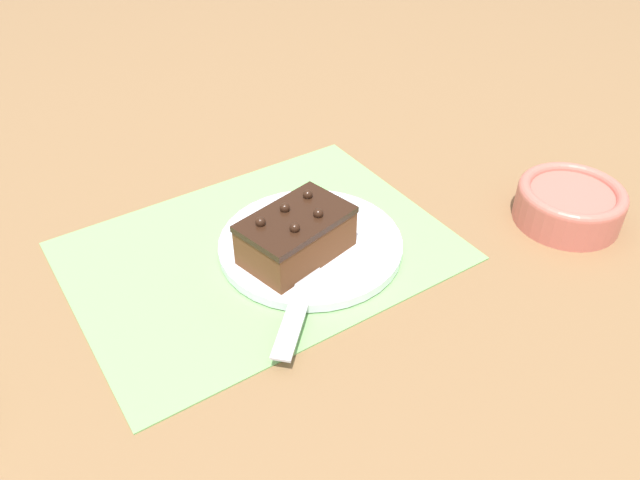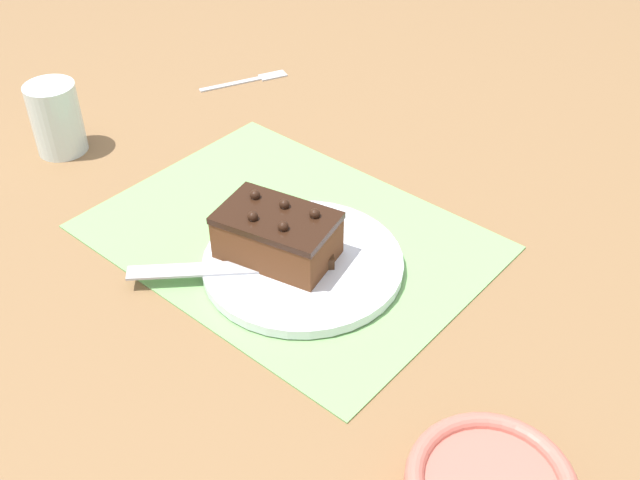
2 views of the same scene
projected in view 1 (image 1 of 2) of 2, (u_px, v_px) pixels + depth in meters
The scene contains 6 objects.
ground_plane at pixel (261, 252), 0.79m from camera, with size 3.00×3.00×0.00m, color olive.
placemat_woven at pixel (261, 250), 0.79m from camera, with size 0.46×0.34×0.00m, color #7AB266.
cake_plate at pixel (311, 244), 0.78m from camera, with size 0.23×0.23×0.01m.
chocolate_cake at pixel (296, 235), 0.74m from camera, with size 0.15×0.11×0.07m.
serving_knife at pixel (312, 260), 0.74m from camera, with size 0.18×0.18×0.01m.
small_bowl at pixel (570, 203), 0.82m from camera, with size 0.14×0.14×0.05m.
Camera 1 is at (-0.27, -0.55, 0.50)m, focal length 35.00 mm.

